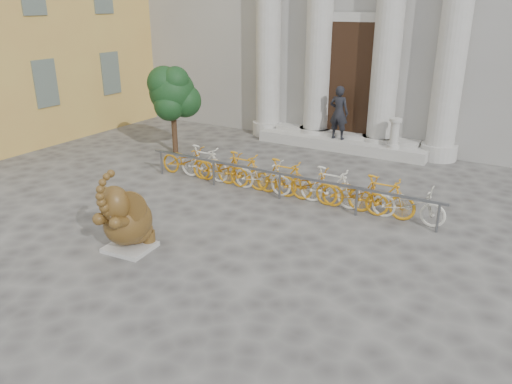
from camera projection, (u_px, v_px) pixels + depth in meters
The scene contains 7 objects.
ground at pixel (168, 259), 9.99m from camera, with size 80.00×80.00×0.00m, color #474442.
entrance_steps at pixel (342, 143), 17.49m from camera, with size 6.00×1.20×0.36m, color #A8A59E.
elephant_statue at pixel (126, 220), 10.13m from camera, with size 1.23×1.39×1.83m.
bike_rack at pixel (284, 178), 13.06m from camera, with size 8.34×0.53×1.00m.
tree at pixel (173, 93), 16.23m from camera, with size 1.68×1.53×2.92m.
pedestrian at pixel (339, 113), 17.02m from camera, with size 0.67×0.44×1.83m, color black.
balustrade_post at pixel (394, 134), 16.12m from camera, with size 0.39×0.39×0.96m.
Camera 1 is at (6.03, -6.72, 4.83)m, focal length 35.00 mm.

